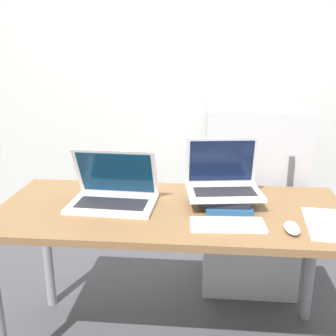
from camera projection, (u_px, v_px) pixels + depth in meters
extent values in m
cube|color=silver|center=(185.00, 52.00, 2.51)|extent=(8.00, 0.05, 2.70)
cube|color=brown|center=(171.00, 211.00, 1.69)|extent=(1.50, 0.65, 0.03)
cylinder|color=gray|center=(47.00, 249.00, 2.11)|extent=(0.05, 0.05, 0.69)
cylinder|color=gray|center=(311.00, 261.00, 1.99)|extent=(0.05, 0.05, 0.69)
cube|color=silver|center=(113.00, 204.00, 1.71)|extent=(0.38, 0.27, 0.02)
cube|color=#232328|center=(111.00, 203.00, 1.69)|extent=(0.31, 0.15, 0.00)
cube|color=silver|center=(116.00, 172.00, 1.74)|extent=(0.37, 0.13, 0.23)
cube|color=#0A2D4C|center=(116.00, 173.00, 1.74)|extent=(0.34, 0.11, 0.20)
cube|color=#235693|center=(227.00, 202.00, 1.72)|extent=(0.20, 0.25, 0.03)
cube|color=black|center=(223.00, 196.00, 1.72)|extent=(0.22, 0.24, 0.03)
cube|color=silver|center=(224.00, 192.00, 1.70)|extent=(0.34, 0.26, 0.02)
cube|color=#232328|center=(225.00, 192.00, 1.68)|extent=(0.27, 0.15, 0.00)
cube|color=silver|center=(221.00, 161.00, 1.75)|extent=(0.32, 0.08, 0.22)
cube|color=#0F1938|center=(221.00, 161.00, 1.75)|extent=(0.29, 0.07, 0.19)
cube|color=white|center=(227.00, 225.00, 1.51)|extent=(0.29, 0.14, 0.01)
cube|color=silver|center=(228.00, 223.00, 1.51)|extent=(0.27, 0.12, 0.00)
ellipsoid|color=white|center=(292.00, 228.00, 1.47)|extent=(0.06, 0.11, 0.03)
cube|color=silver|center=(332.00, 225.00, 1.52)|extent=(0.23, 0.32, 0.01)
cube|color=silver|center=(250.00, 195.00, 2.34)|extent=(0.53, 0.56, 1.07)
cube|color=#4C4C51|center=(287.00, 206.00, 2.04)|extent=(0.02, 0.02, 0.54)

